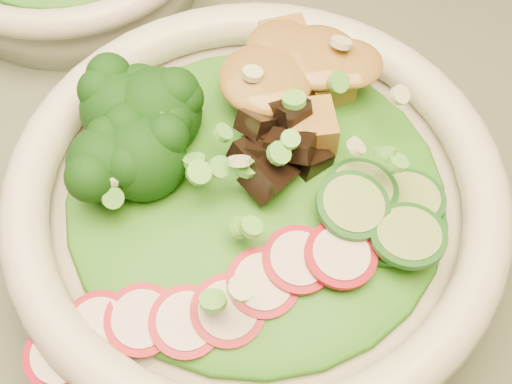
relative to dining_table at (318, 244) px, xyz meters
name	(u,v)px	position (x,y,z in m)	size (l,w,h in m)	color
dining_table	(318,244)	(0.00, 0.00, 0.00)	(1.20, 0.80, 0.75)	black
salad_bowl	(256,210)	(-0.07, -0.04, 0.16)	(0.31, 0.31, 0.08)	beige
lettuce_bed	(256,191)	(-0.07, -0.04, 0.18)	(0.23, 0.23, 0.03)	#1F6515
broccoli_florets	(140,150)	(-0.13, 0.00, 0.20)	(0.09, 0.08, 0.05)	black
radish_slices	(224,301)	(-0.11, -0.10, 0.19)	(0.13, 0.05, 0.02)	maroon
cucumber_slices	(380,210)	(-0.01, -0.08, 0.20)	(0.08, 0.08, 0.04)	#8EAD60
mushroom_heap	(262,157)	(-0.06, -0.03, 0.20)	(0.08, 0.08, 0.05)	black
tofu_cubes	(289,88)	(-0.03, 0.02, 0.20)	(0.10, 0.07, 0.04)	olive
peanut_sauce	(290,73)	(-0.03, 0.02, 0.21)	(0.08, 0.06, 0.02)	brown
scallion_garnish	(256,165)	(-0.07, -0.04, 0.21)	(0.22, 0.22, 0.03)	#57B33F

